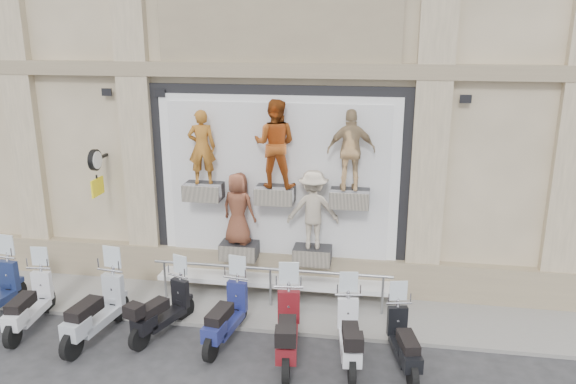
% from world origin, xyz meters
% --- Properties ---
extents(ground, '(90.00, 90.00, 0.00)m').
position_xyz_m(ground, '(0.00, 0.00, 0.00)').
color(ground, '#2A2A2C').
rests_on(ground, ground).
extents(sidewalk, '(16.00, 2.20, 0.08)m').
position_xyz_m(sidewalk, '(0.00, 2.10, 0.04)').
color(sidewalk, gray).
rests_on(sidewalk, ground).
extents(building, '(14.00, 8.60, 12.00)m').
position_xyz_m(building, '(0.00, 7.00, 6.00)').
color(building, beige).
rests_on(building, ground).
extents(shop_vitrine, '(5.60, 0.83, 4.30)m').
position_xyz_m(shop_vitrine, '(0.10, 2.75, 2.42)').
color(shop_vitrine, black).
rests_on(shop_vitrine, ground).
extents(guard_rail, '(5.06, 0.10, 0.93)m').
position_xyz_m(guard_rail, '(0.00, 2.00, 0.47)').
color(guard_rail, '#9EA0A5').
rests_on(guard_rail, ground).
extents(clock_sign_bracket, '(0.10, 0.80, 1.02)m').
position_xyz_m(clock_sign_bracket, '(-3.90, 2.47, 2.80)').
color(clock_sign_bracket, black).
rests_on(clock_sign_bracket, ground).
extents(scooter_b, '(0.70, 1.86, 1.48)m').
position_xyz_m(scooter_b, '(-4.45, 0.42, 0.74)').
color(scooter_b, silver).
rests_on(scooter_b, ground).
extents(scooter_c, '(0.85, 2.06, 1.62)m').
position_xyz_m(scooter_c, '(-3.00, 0.30, 0.81)').
color(scooter_c, '#9EA3AB').
rests_on(scooter_c, ground).
extents(scooter_d, '(1.08, 1.82, 1.42)m').
position_xyz_m(scooter_d, '(-1.83, 0.66, 0.71)').
color(scooter_d, black).
rests_on(scooter_d, ground).
extents(scooter_e, '(0.80, 1.90, 1.49)m').
position_xyz_m(scooter_e, '(-0.57, 0.60, 0.75)').
color(scooter_e, navy).
rests_on(scooter_e, ground).
extents(scooter_f, '(0.81, 2.00, 1.58)m').
position_xyz_m(scooter_f, '(0.66, 0.22, 0.79)').
color(scooter_f, maroon).
rests_on(scooter_f, ground).
extents(scooter_g, '(0.75, 1.84, 1.46)m').
position_xyz_m(scooter_g, '(1.74, 0.30, 0.73)').
color(scooter_g, silver).
rests_on(scooter_g, ground).
extents(scooter_h, '(0.84, 1.76, 1.37)m').
position_xyz_m(scooter_h, '(2.67, 0.28, 0.69)').
color(scooter_h, black).
rests_on(scooter_h, ground).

